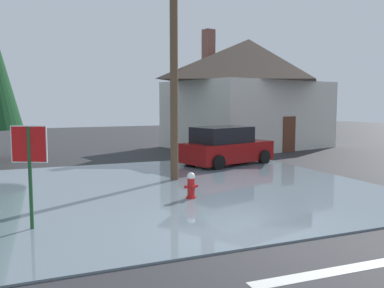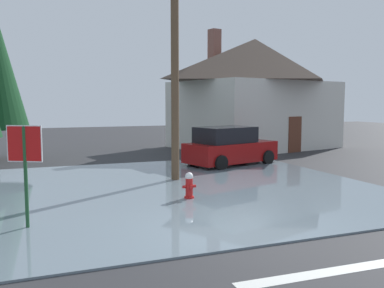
{
  "view_description": "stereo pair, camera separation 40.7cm",
  "coord_description": "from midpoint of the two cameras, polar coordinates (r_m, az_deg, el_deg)",
  "views": [
    {
      "loc": [
        -4.45,
        -7.61,
        2.81
      ],
      "look_at": [
        0.82,
        4.97,
        1.43
      ],
      "focal_mm": 39.05,
      "sensor_mm": 36.0,
      "label": 1
    },
    {
      "loc": [
        -4.07,
        -7.76,
        2.81
      ],
      "look_at": [
        0.82,
        4.97,
        1.43
      ],
      "focal_mm": 39.05,
      "sensor_mm": 36.0,
      "label": 2
    }
  ],
  "objects": [
    {
      "name": "flood_puddle",
      "position": [
        13.57,
        -3.27,
        -6.09
      ],
      "size": [
        13.72,
        11.78,
        0.05
      ],
      "primitive_type": "cube",
      "color": "slate",
      "rests_on": "ground"
    },
    {
      "name": "stop_sign_near",
      "position": [
        9.7,
        -20.75,
        -1.43
      ],
      "size": [
        0.72,
        0.38,
        2.31
      ],
      "color": "#1E4C28",
      "rests_on": "ground"
    },
    {
      "name": "fire_hydrant",
      "position": [
        12.06,
        0.59,
        -5.79
      ],
      "size": [
        0.4,
        0.34,
        0.79
      ],
      "color": "red",
      "rests_on": "ground"
    },
    {
      "name": "house",
      "position": [
        26.25,
        8.94,
        7.09
      ],
      "size": [
        10.94,
        9.2,
        7.16
      ],
      "color": "beige",
      "rests_on": "ground"
    },
    {
      "name": "ground_plane",
      "position": [
        9.24,
        7.79,
        -12.3
      ],
      "size": [
        80.0,
        80.0,
        0.1
      ],
      "primitive_type": "cube",
      "color": "#2D2D30"
    },
    {
      "name": "lane_stop_bar",
      "position": [
        7.94,
        22.63,
        -15.36
      ],
      "size": [
        4.41,
        0.42,
        0.01
      ],
      "primitive_type": "cube",
      "rotation": [
        0.0,
        0.0,
        -0.03
      ],
      "color": "silver",
      "rests_on": "ground"
    },
    {
      "name": "parked_car",
      "position": [
        18.65,
        5.73,
        -0.41
      ],
      "size": [
        4.51,
        2.97,
        1.72
      ],
      "color": "maroon",
      "rests_on": "ground"
    },
    {
      "name": "utility_pole",
      "position": [
        14.87,
        -1.56,
        13.53
      ],
      "size": [
        1.6,
        0.28,
        9.28
      ],
      "color": "brown",
      "rests_on": "ground"
    }
  ]
}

